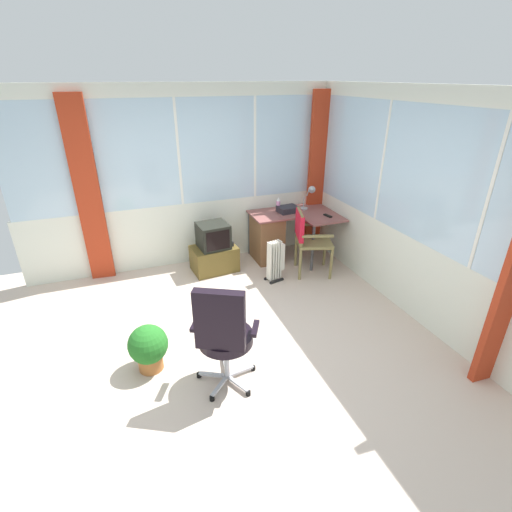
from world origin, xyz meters
TOP-DOWN VIEW (x-y plane):
  - ground at (0.00, 0.00)m, footprint 5.49×5.49m
  - north_window_panel at (0.00, 2.28)m, footprint 4.49×0.07m
  - east_window_panel at (2.28, -0.00)m, footprint 0.07×4.49m
  - curtain_north_left at (-1.24, 2.20)m, footprint 0.32×0.09m
  - curtain_corner at (2.15, 2.15)m, footprint 0.32×0.08m
  - desk at (1.26, 1.91)m, footprint 1.26×0.95m
  - desk_lamp at (1.91, 1.92)m, footprint 0.23×0.20m
  - tv_remote at (2.02, 1.53)m, footprint 0.07×0.16m
  - spray_bottle at (1.43, 2.03)m, footprint 0.06×0.06m
  - paper_tray at (1.54, 1.92)m, footprint 0.32×0.26m
  - wooden_armchair at (1.55, 1.30)m, footprint 0.61×0.61m
  - office_chair at (-0.18, -0.48)m, footprint 0.62×0.60m
  - tv_on_stand at (0.33, 1.83)m, footprint 0.68×0.50m
  - space_heater at (1.06, 1.24)m, footprint 0.29×0.22m
  - potted_plant at (-0.81, 0.01)m, footprint 0.39×0.39m

SIDE VIEW (x-z plane):
  - ground at x=0.00m, z-range -0.06..0.00m
  - potted_plant at x=-0.81m, z-range 0.02..0.51m
  - space_heater at x=1.06m, z-range 0.01..0.60m
  - tv_on_stand at x=0.33m, z-range -0.04..0.69m
  - desk at x=1.26m, z-range 0.03..0.77m
  - wooden_armchair at x=1.55m, z-range 0.14..1.08m
  - office_chair at x=-0.18m, z-range 0.08..1.17m
  - tv_remote at x=2.02m, z-range 0.74..0.76m
  - paper_tray at x=1.54m, z-range 0.74..0.83m
  - spray_bottle at x=1.43m, z-range 0.73..0.95m
  - desk_lamp at x=1.91m, z-range 0.79..1.17m
  - curtain_north_left at x=-1.24m, z-range 0.00..2.46m
  - curtain_corner at x=2.15m, z-range 0.00..2.46m
  - east_window_panel at x=2.28m, z-range 0.00..2.56m
  - north_window_panel at x=0.00m, z-range 0.00..2.56m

